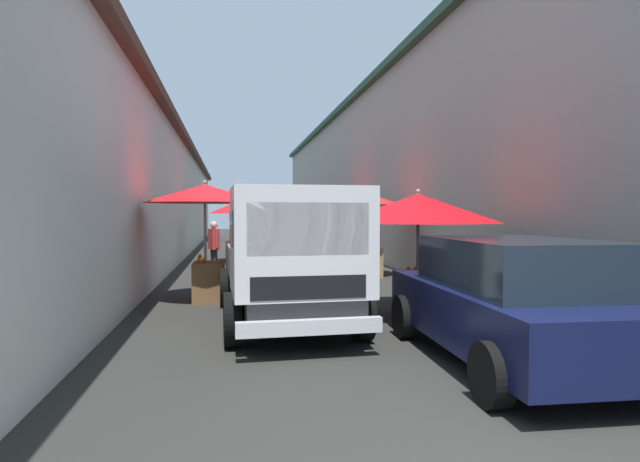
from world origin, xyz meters
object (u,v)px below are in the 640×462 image
(plastic_stool, at_px, (340,271))
(fruit_stall_mid_lane, at_px, (326,208))
(fruit_stall_far_right, at_px, (418,216))
(vendor_by_crates, at_px, (214,245))
(hatchback_car, at_px, (511,300))
(delivery_truck, at_px, (291,262))
(fruit_stall_near_left, at_px, (361,210))
(fruit_stall_far_left, at_px, (240,213))
(fruit_stall_near_right, at_px, (206,208))

(plastic_stool, bearing_deg, fruit_stall_mid_lane, -7.62)
(fruit_stall_far_right, bearing_deg, vendor_by_crates, 30.12)
(vendor_by_crates, xyz_separation_m, plastic_stool, (-2.07, -3.13, -0.55))
(hatchback_car, relative_size, delivery_truck, 0.80)
(delivery_truck, bearing_deg, fruit_stall_near_left, -22.54)
(fruit_stall_far_left, xyz_separation_m, delivery_truck, (-11.45, -0.51, -0.71))
(fruit_stall_far_right, bearing_deg, fruit_stall_near_right, 59.37)
(fruit_stall_far_right, bearing_deg, fruit_stall_near_left, -4.12)
(fruit_stall_far_left, bearing_deg, plastic_stool, -160.06)
(vendor_by_crates, bearing_deg, fruit_stall_mid_lane, -37.25)
(fruit_stall_near_right, relative_size, fruit_stall_far_left, 1.04)
(fruit_stall_far_left, distance_m, hatchback_car, 13.79)
(hatchback_car, height_order, vendor_by_crates, vendor_by_crates)
(fruit_stall_far_right, distance_m, fruit_stall_near_right, 4.22)
(hatchback_car, distance_m, vendor_by_crates, 9.82)
(fruit_stall_far_left, height_order, vendor_by_crates, fruit_stall_far_left)
(fruit_stall_near_right, xyz_separation_m, delivery_truck, (-3.06, -1.35, -0.82))
(fruit_stall_near_left, bearing_deg, fruit_stall_far_right, 175.88)
(fruit_stall_near_right, xyz_separation_m, vendor_by_crates, (4.05, -0.03, -0.99))
(fruit_stall_far_right, height_order, vendor_by_crates, fruit_stall_far_right)
(fruit_stall_near_left, distance_m, hatchback_car, 8.54)
(hatchback_car, xyz_separation_m, vendor_by_crates, (9.11, 3.64, 0.14))
(fruit_stall_far_left, bearing_deg, vendor_by_crates, 169.43)
(fruit_stall_near_left, height_order, vendor_by_crates, fruit_stall_near_left)
(fruit_stall_near_left, xyz_separation_m, delivery_truck, (-6.46, 2.68, -0.81))
(fruit_stall_near_right, xyz_separation_m, hatchback_car, (-5.06, -3.68, -1.12))
(fruit_stall_near_right, distance_m, hatchback_car, 6.36)
(delivery_truck, bearing_deg, fruit_stall_near_right, 23.85)
(fruit_stall_near_left, height_order, delivery_truck, fruit_stall_near_left)
(fruit_stall_near_right, xyz_separation_m, fruit_stall_near_left, (3.40, -4.03, -0.01))
(fruit_stall_mid_lane, relative_size, delivery_truck, 0.53)
(fruit_stall_near_right, relative_size, vendor_by_crates, 1.57)
(fruit_stall_near_left, height_order, fruit_stall_far_left, fruit_stall_near_left)
(fruit_stall_far_right, height_order, hatchback_car, fruit_stall_far_right)
(vendor_by_crates, bearing_deg, fruit_stall_far_left, -10.57)
(fruit_stall_far_left, relative_size, hatchback_car, 0.58)
(fruit_stall_far_left, xyz_separation_m, vendor_by_crates, (-4.34, 0.81, -0.88))
(hatchback_car, relative_size, plastic_stool, 9.13)
(fruit_stall_mid_lane, distance_m, delivery_truck, 12.89)
(fruit_stall_near_left, distance_m, fruit_stall_far_left, 5.92)
(fruit_stall_near_left, relative_size, fruit_stall_mid_lane, 0.93)
(fruit_stall_far_right, distance_m, delivery_truck, 2.54)
(hatchback_car, xyz_separation_m, plastic_stool, (7.05, 0.51, -0.41))
(fruit_stall_far_right, height_order, fruit_stall_far_left, fruit_stall_far_left)
(fruit_stall_far_left, distance_m, fruit_stall_mid_lane, 3.51)
(fruit_stall_near_right, height_order, fruit_stall_mid_lane, fruit_stall_mid_lane)
(fruit_stall_far_left, bearing_deg, delivery_truck, -177.46)
(fruit_stall_far_right, relative_size, fruit_stall_mid_lane, 1.06)
(fruit_stall_far_right, distance_m, vendor_by_crates, 7.22)
(fruit_stall_mid_lane, bearing_deg, fruit_stall_near_right, 156.28)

